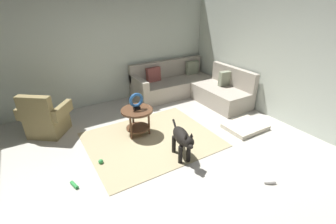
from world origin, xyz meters
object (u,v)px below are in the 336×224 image
object	(u,v)px
armchair	(46,119)
dog_bed_mat	(245,127)
dog_toy_ball	(101,162)
dog_toy_rope	(74,185)
sectional_couch	(190,87)
side_table	(137,115)
dog	(182,139)
torus_sculpture	(136,101)
dog_toy_bone	(270,182)

from	to	relation	value
armchair	dog_bed_mat	size ratio (longest dim) A/B	1.25
dog_toy_ball	dog_toy_rope	xyz separation A→B (m)	(-0.48, -0.31, -0.01)
dog_toy_rope	sectional_couch	bearing A→B (deg)	28.50
sectional_couch	dog_bed_mat	world-z (taller)	sectional_couch
side_table	dog_bed_mat	distance (m)	2.20
dog	side_table	bearing A→B (deg)	-61.31
armchair	side_table	size ratio (longest dim) A/B	1.67
dog_toy_rope	dog_toy_ball	bearing A→B (deg)	32.53
torus_sculpture	dog_toy_rope	world-z (taller)	torus_sculpture
torus_sculpture	dog_bed_mat	xyz separation A→B (m)	(1.96, -0.93, -0.67)
dog_bed_mat	torus_sculpture	bearing A→B (deg)	154.51
torus_sculpture	dog_bed_mat	distance (m)	2.27
dog	dog_toy_bone	size ratio (longest dim) A/B	4.65
dog	dog_toy_ball	size ratio (longest dim) A/B	10.52
side_table	dog_toy_rope	bearing A→B (deg)	-149.31
dog_bed_mat	dog	bearing A→B (deg)	-175.26
dog_bed_mat	dog_toy_rope	distance (m)	3.34
sectional_couch	armchair	size ratio (longest dim) A/B	2.25
dog_toy_rope	dog_toy_bone	xyz separation A→B (m)	(2.42, -1.42, 0.00)
torus_sculpture	dog_toy_bone	xyz separation A→B (m)	(1.04, -2.24, -0.68)
torus_sculpture	dog	xyz separation A→B (m)	(0.30, -1.07, -0.33)
dog_toy_rope	dog_toy_bone	world-z (taller)	dog_toy_bone
dog_bed_mat	dog_toy_ball	bearing A→B (deg)	171.65
armchair	dog_toy_bone	size ratio (longest dim) A/B	5.56
side_table	dog_toy_ball	bearing A→B (deg)	-150.32
dog_toy_ball	dog_toy_rope	size ratio (longest dim) A/B	0.48
torus_sculpture	dog_bed_mat	bearing A→B (deg)	-25.49
dog_toy_bone	dog_toy_ball	bearing A→B (deg)	138.49
dog	dog_toy_bone	xyz separation A→B (m)	(0.75, -1.16, -0.35)
side_table	sectional_couch	bearing A→B (deg)	26.92
sectional_couch	dog_toy_bone	world-z (taller)	sectional_couch
armchair	dog_toy_bone	world-z (taller)	armchair
sectional_couch	armchair	xyz separation A→B (m)	(-3.46, -0.08, 0.03)
torus_sculpture	dog_toy_ball	bearing A→B (deg)	-150.32
armchair	dog	size ratio (longest dim) A/B	1.20
dog_bed_mat	dog_toy_ball	size ratio (longest dim) A/B	10.06
dog_toy_rope	dog	bearing A→B (deg)	-8.56
side_table	dog_toy_bone	distance (m)	2.50
sectional_couch	dog	bearing A→B (deg)	-128.95
dog_toy_ball	dog_toy_rope	distance (m)	0.57
sectional_couch	dog	xyz separation A→B (m)	(-1.68, -2.07, 0.09)
dog_toy_ball	dog_toy_bone	size ratio (longest dim) A/B	0.44
armchair	dog_toy_rope	xyz separation A→B (m)	(0.11, -1.74, -0.30)
armchair	side_table	distance (m)	1.76
sectional_couch	side_table	distance (m)	2.21
armchair	dog_toy_rope	distance (m)	1.77
dog_toy_ball	side_table	bearing A→B (deg)	29.68
sectional_couch	dog_toy_bone	distance (m)	3.38
side_table	armchair	bearing A→B (deg)	148.27
torus_sculpture	dog_bed_mat	world-z (taller)	torus_sculpture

